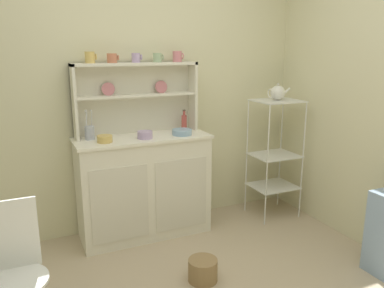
# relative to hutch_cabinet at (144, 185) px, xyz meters

# --- Properties ---
(wall_back) EXTENTS (3.84, 0.05, 2.50)m
(wall_back) POSITION_rel_hutch_cabinet_xyz_m (0.01, 0.26, 0.79)
(wall_back) COLOR beige
(wall_back) RESTS_ON ground
(hutch_cabinet) EXTENTS (1.14, 0.45, 0.89)m
(hutch_cabinet) POSITION_rel_hutch_cabinet_xyz_m (0.00, 0.00, 0.00)
(hutch_cabinet) COLOR silver
(hutch_cabinet) RESTS_ON ground
(hutch_shelf_unit) EXTENTS (1.07, 0.18, 0.61)m
(hutch_shelf_unit) POSITION_rel_hutch_cabinet_xyz_m (0.00, 0.16, 0.80)
(hutch_shelf_unit) COLOR silver
(hutch_shelf_unit) RESTS_ON hutch_cabinet
(bakers_rack) EXTENTS (0.43, 0.37, 1.15)m
(bakers_rack) POSITION_rel_hutch_cabinet_xyz_m (1.29, -0.12, 0.24)
(bakers_rack) COLOR silver
(bakers_rack) RESTS_ON ground
(wire_chair) EXTENTS (0.36, 0.36, 0.85)m
(wire_chair) POSITION_rel_hutch_cabinet_xyz_m (-1.05, -1.04, 0.06)
(wire_chair) COLOR white
(wire_chair) RESTS_ON ground
(floor_basket) EXTENTS (0.21, 0.21, 0.16)m
(floor_basket) POSITION_rel_hutch_cabinet_xyz_m (0.15, -0.87, -0.38)
(floor_basket) COLOR #93754C
(floor_basket) RESTS_ON ground
(cup_gold_0) EXTENTS (0.09, 0.08, 0.09)m
(cup_gold_0) POSITION_rel_hutch_cabinet_xyz_m (-0.37, 0.12, 1.09)
(cup_gold_0) COLOR #DBB760
(cup_gold_0) RESTS_ON hutch_shelf_unit
(cup_terracotta_1) EXTENTS (0.10, 0.08, 0.08)m
(cup_terracotta_1) POSITION_rel_hutch_cabinet_xyz_m (-0.20, 0.12, 1.09)
(cup_terracotta_1) COLOR #C67556
(cup_terracotta_1) RESTS_ON hutch_shelf_unit
(cup_lilac_2) EXTENTS (0.09, 0.07, 0.08)m
(cup_lilac_2) POSITION_rel_hutch_cabinet_xyz_m (0.00, 0.12, 1.09)
(cup_lilac_2) COLOR #B79ECC
(cup_lilac_2) RESTS_ON hutch_shelf_unit
(cup_sage_3) EXTENTS (0.09, 0.08, 0.08)m
(cup_sage_3) POSITION_rel_hutch_cabinet_xyz_m (0.19, 0.12, 1.09)
(cup_sage_3) COLOR #9EB78E
(cup_sage_3) RESTS_ON hutch_shelf_unit
(cup_rose_4) EXTENTS (0.09, 0.08, 0.09)m
(cup_rose_4) POSITION_rel_hutch_cabinet_xyz_m (0.38, 0.12, 1.09)
(cup_rose_4) COLOR #D17A84
(cup_rose_4) RESTS_ON hutch_shelf_unit
(bowl_mixing_large) EXTENTS (0.12, 0.12, 0.06)m
(bowl_mixing_large) POSITION_rel_hutch_cabinet_xyz_m (-0.33, -0.07, 0.46)
(bowl_mixing_large) COLOR #DBB760
(bowl_mixing_large) RESTS_ON hutch_cabinet
(bowl_floral_medium) EXTENTS (0.13, 0.13, 0.06)m
(bowl_floral_medium) POSITION_rel_hutch_cabinet_xyz_m (0.00, -0.07, 0.47)
(bowl_floral_medium) COLOR #B79ECC
(bowl_floral_medium) RESTS_ON hutch_cabinet
(bowl_cream_small) EXTENTS (0.17, 0.17, 0.05)m
(bowl_cream_small) POSITION_rel_hutch_cabinet_xyz_m (0.33, -0.07, 0.46)
(bowl_cream_small) COLOR #8EB2D1
(bowl_cream_small) RESTS_ON hutch_cabinet
(jam_bottle) EXTENTS (0.05, 0.05, 0.19)m
(jam_bottle) POSITION_rel_hutch_cabinet_xyz_m (0.42, 0.09, 0.51)
(jam_bottle) COLOR #B74C47
(jam_bottle) RESTS_ON hutch_cabinet
(utensil_jar) EXTENTS (0.08, 0.08, 0.24)m
(utensil_jar) POSITION_rel_hutch_cabinet_xyz_m (-0.42, 0.08, 0.50)
(utensil_jar) COLOR #B2B7C6
(utensil_jar) RESTS_ON hutch_cabinet
(porcelain_teapot) EXTENTS (0.23, 0.14, 0.16)m
(porcelain_teapot) POSITION_rel_hutch_cabinet_xyz_m (1.29, -0.12, 0.76)
(porcelain_teapot) COLOR white
(porcelain_teapot) RESTS_ON bakers_rack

